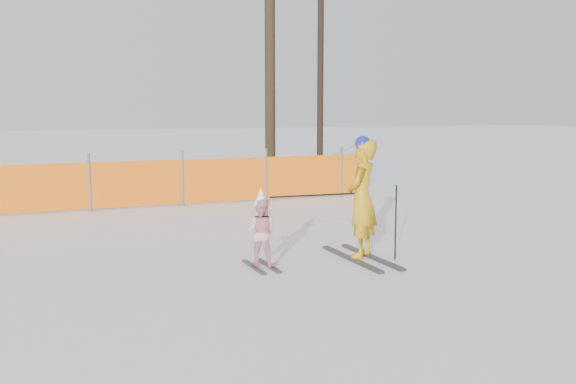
# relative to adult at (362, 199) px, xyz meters

# --- Properties ---
(ground) EXTENTS (120.00, 120.00, 0.00)m
(ground) POSITION_rel_adult_xyz_m (-1.02, -0.18, -0.89)
(ground) COLOR white
(ground) RESTS_ON ground
(adult) EXTENTS (0.73, 1.73, 1.80)m
(adult) POSITION_rel_adult_xyz_m (0.00, 0.00, 0.00)
(adult) COLOR black
(adult) RESTS_ON ground
(child) EXTENTS (0.57, 0.84, 1.11)m
(child) POSITION_rel_adult_xyz_m (-1.52, 0.09, -0.38)
(child) COLOR black
(child) RESTS_ON ground
(ski_poles) EXTENTS (1.86, 0.31, 1.10)m
(ski_poles) POSITION_rel_adult_xyz_m (-0.20, -0.07, -0.12)
(ski_poles) COLOR black
(ski_poles) RESTS_ON ground
(safety_fence) EXTENTS (14.57, 0.06, 1.25)m
(safety_fence) POSITION_rel_adult_xyz_m (-3.96, 6.06, -0.34)
(safety_fence) COLOR #595960
(safety_fence) RESTS_ON ground
(tree_trunks) EXTENTS (3.21, 3.20, 6.72)m
(tree_trunks) POSITION_rel_adult_xyz_m (2.99, 9.91, 2.39)
(tree_trunks) COLOR #2E2114
(tree_trunks) RESTS_ON ground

